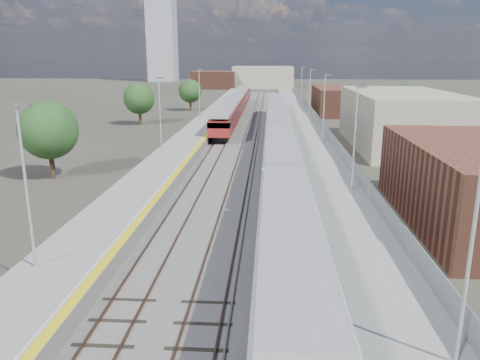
# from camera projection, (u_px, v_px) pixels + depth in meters

# --- Properties ---
(ground) EXTENTS (320.00, 320.00, 0.00)m
(ground) POSITION_uv_depth(u_px,v_px,m) (265.00, 138.00, 61.85)
(ground) COLOR #47443A
(ground) RESTS_ON ground
(ballast_bed) EXTENTS (10.50, 155.00, 0.06)m
(ballast_bed) POSITION_uv_depth(u_px,v_px,m) (249.00, 134.00, 64.40)
(ballast_bed) COLOR #565451
(ballast_bed) RESTS_ON ground
(tracks) EXTENTS (8.96, 160.00, 0.17)m
(tracks) POSITION_uv_depth(u_px,v_px,m) (254.00, 132.00, 65.96)
(tracks) COLOR #4C3323
(tracks) RESTS_ON ground
(platform_right) EXTENTS (4.70, 155.00, 8.52)m
(platform_right) POSITION_uv_depth(u_px,v_px,m) (304.00, 131.00, 63.79)
(platform_right) COLOR slate
(platform_right) RESTS_ON ground
(platform_left) EXTENTS (4.30, 155.00, 8.52)m
(platform_left) POSITION_uv_depth(u_px,v_px,m) (200.00, 130.00, 64.68)
(platform_left) COLOR slate
(platform_left) RESTS_ON ground
(buildings) EXTENTS (72.00, 185.50, 40.00)m
(buildings) POSITION_uv_depth(u_px,v_px,m) (211.00, 55.00, 145.66)
(buildings) COLOR brown
(buildings) RESTS_ON ground
(green_train) EXTENTS (2.87, 79.78, 3.15)m
(green_train) POSITION_uv_depth(u_px,v_px,m) (279.00, 137.00, 49.20)
(green_train) COLOR black
(green_train) RESTS_ON ground
(red_train) EXTENTS (2.77, 56.25, 3.50)m
(red_train) POSITION_uv_depth(u_px,v_px,m) (236.00, 105.00, 82.52)
(red_train) COLOR black
(red_train) RESTS_ON ground
(tree_a) EXTENTS (5.02, 5.02, 6.80)m
(tree_a) POSITION_uv_depth(u_px,v_px,m) (48.00, 130.00, 40.16)
(tree_a) COLOR #382619
(tree_a) RESTS_ON ground
(tree_b) EXTENTS (4.76, 4.76, 6.45)m
(tree_b) POSITION_uv_depth(u_px,v_px,m) (139.00, 99.00, 72.22)
(tree_b) COLOR #382619
(tree_b) RESTS_ON ground
(tree_c) EXTENTS (4.49, 4.49, 6.08)m
(tree_c) POSITION_uv_depth(u_px,v_px,m) (190.00, 91.00, 90.85)
(tree_c) COLOR #382619
(tree_c) RESTS_ON ground
(tree_d) EXTENTS (4.47, 4.47, 6.06)m
(tree_d) POSITION_uv_depth(u_px,v_px,m) (408.00, 98.00, 76.93)
(tree_d) COLOR #382619
(tree_d) RESTS_ON ground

